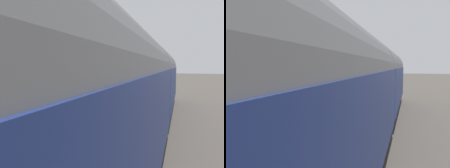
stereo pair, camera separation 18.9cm
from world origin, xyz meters
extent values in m
plane|color=#423D38|center=(0.00, 0.00, 0.00)|extent=(160.00, 160.00, 0.00)
cube|color=#A39B8C|center=(0.00, 4.09, 0.49)|extent=(32.00, 6.19, 0.97)
cube|color=beige|center=(0.00, 1.18, 0.98)|extent=(32.00, 0.36, 0.02)
cube|color=gray|center=(0.00, -1.62, 0.07)|extent=(52.00, 0.08, 0.14)
cube|color=gray|center=(0.00, -0.18, 0.07)|extent=(52.00, 0.08, 0.14)
cube|color=black|center=(3.03, -0.90, 0.35)|extent=(9.66, 2.29, 0.70)
cube|color=navy|center=(3.03, -0.90, 1.85)|extent=(10.50, 2.70, 2.30)
cylinder|color=#515154|center=(3.03, -0.90, 3.00)|extent=(10.50, 2.65, 2.65)
cube|color=black|center=(3.03, 0.47, 2.14)|extent=(8.93, 0.03, 0.80)
cylinder|color=black|center=(6.18, -0.90, 0.35)|extent=(0.70, 2.16, 0.70)
cylinder|color=black|center=(-0.12, -0.90, 0.35)|extent=(0.70, 2.16, 0.70)
cube|color=black|center=(8.30, -0.90, 2.25)|extent=(0.04, 2.16, 0.90)
cylinder|color=#F2EDCC|center=(8.32, -0.90, 1.27)|extent=(0.06, 0.24, 0.24)
cube|color=red|center=(8.36, -0.90, 0.82)|extent=(0.16, 2.56, 0.24)
cube|color=navy|center=(-7.22, -0.90, 1.85)|extent=(9.00, 2.70, 2.30)
cylinder|color=#515154|center=(-7.22, -0.90, 3.00)|extent=(9.00, 2.65, 2.65)
cube|color=black|center=(-7.22, 0.47, 2.14)|extent=(7.65, 0.03, 0.80)
cylinder|color=black|center=(-4.52, -0.90, 0.35)|extent=(0.70, 2.16, 0.70)
cube|color=white|center=(-0.45, 4.94, 2.51)|extent=(7.54, 3.84, 3.07)
cube|color=#38383F|center=(-0.45, 3.99, 4.87)|extent=(8.04, 2.17, 1.89)
cube|color=#38383F|center=(-0.45, 5.90, 4.87)|extent=(8.04, 2.17, 1.89)
cylinder|color=#38383F|center=(-0.45, 4.94, 5.69)|extent=(8.04, 0.16, 0.16)
cube|color=brown|center=(1.47, 4.94, 5.38)|extent=(0.56, 0.56, 2.68)
cylinder|color=brown|center=(1.47, 4.94, 6.90)|extent=(0.24, 0.24, 0.36)
cube|color=slate|center=(-1.28, 3.01, 2.02)|extent=(0.90, 0.06, 2.10)
cube|color=slate|center=(-2.68, 3.01, 2.67)|extent=(0.80, 0.05, 1.10)
cube|color=slate|center=(0.12, 3.01, 2.67)|extent=(0.80, 0.05, 1.10)
cube|color=#26727F|center=(8.59, 3.41, 1.42)|extent=(1.41, 0.45, 0.06)
cube|color=#26727F|center=(8.59, 3.23, 1.65)|extent=(1.40, 0.15, 0.40)
cube|color=black|center=(8.03, 3.39, 1.19)|extent=(0.07, 0.36, 0.44)
cube|color=black|center=(9.15, 3.43, 1.19)|extent=(0.07, 0.36, 0.44)
cone|color=#9E5138|center=(5.80, 2.52, 1.13)|extent=(0.34, 0.34, 0.31)
cylinder|color=#9E5138|center=(5.80, 2.52, 1.00)|extent=(0.19, 0.19, 0.06)
ellipsoid|color=olive|center=(5.80, 2.52, 1.46)|extent=(0.49, 0.49, 0.51)
cone|color=#CD4636|center=(5.80, 2.52, 1.63)|extent=(0.09, 0.09, 0.19)
cone|color=teal|center=(8.20, 5.51, 1.15)|extent=(0.46, 0.46, 0.35)
cylinder|color=teal|center=(8.20, 5.51, 1.00)|extent=(0.25, 0.25, 0.06)
ellipsoid|color=olive|center=(8.20, 5.51, 1.49)|extent=(0.46, 0.46, 0.55)
cone|color=#DE465B|center=(8.20, 5.51, 1.65)|extent=(0.11, 0.11, 0.19)
cone|color=teal|center=(11.79, 3.57, 1.11)|extent=(0.46, 0.46, 0.28)
cylinder|color=teal|center=(11.79, 3.57, 1.00)|extent=(0.25, 0.25, 0.06)
ellipsoid|color=#2D7233|center=(11.79, 3.57, 1.49)|extent=(0.66, 0.66, 0.55)
cone|color=#C53D3E|center=(11.79, 3.57, 1.72)|extent=(0.11, 0.11, 0.26)
cylinder|color=black|center=(7.19, 1.91, 2.48)|extent=(0.10, 0.10, 3.01)
cylinder|color=black|center=(7.19, 1.91, 3.83)|extent=(0.05, 0.50, 0.05)
cube|color=beige|center=(7.19, 1.91, 4.12)|extent=(0.24, 0.24, 0.32)
cone|color=black|center=(7.19, 1.91, 4.34)|extent=(0.32, 0.32, 0.14)
cylinder|color=black|center=(5.56, 1.93, 1.52)|extent=(0.06, 0.06, 1.10)
cylinder|color=black|center=(6.16, 1.93, 1.52)|extent=(0.06, 0.06, 1.10)
cube|color=maroon|center=(5.86, 1.93, 2.29)|extent=(0.90, 0.06, 0.44)
cube|color=black|center=(5.86, 1.93, 2.29)|extent=(0.96, 0.03, 0.50)
cylinder|color=#4C3828|center=(5.79, 13.11, 1.88)|extent=(0.31, 0.31, 3.75)
ellipsoid|color=olive|center=(5.79, 13.11, 5.46)|extent=(4.09, 4.45, 4.88)
camera|label=1|loc=(-11.67, -2.64, 3.13)|focal=34.58mm
camera|label=2|loc=(-11.61, -2.82, 3.13)|focal=34.58mm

